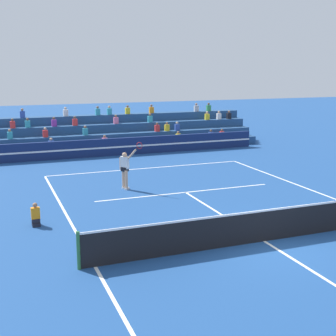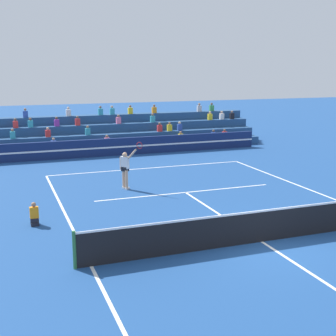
{
  "view_description": "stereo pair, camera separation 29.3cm",
  "coord_description": "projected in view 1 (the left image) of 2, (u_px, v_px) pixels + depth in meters",
  "views": [
    {
      "loc": [
        -7.98,
        -12.13,
        5.47
      ],
      "look_at": [
        -0.71,
        6.78,
        1.1
      ],
      "focal_mm": 50.0,
      "sensor_mm": 36.0,
      "label": 1
    },
    {
      "loc": [
        -7.7,
        -12.23,
        5.47
      ],
      "look_at": [
        -0.71,
        6.78,
        1.1
      ],
      "focal_mm": 50.0,
      "sensor_mm": 36.0,
      "label": 2
    }
  ],
  "objects": [
    {
      "name": "sponsor_banner_wall",
      "position": [
        125.0,
        146.0,
        29.75
      ],
      "size": [
        18.0,
        0.26,
        1.1
      ],
      "color": "navy",
      "rests_on": "ground"
    },
    {
      "name": "court_lines",
      "position": [
        264.0,
        241.0,
        15.01
      ],
      "size": [
        11.1,
        23.9,
        0.01
      ],
      "color": "white",
      "rests_on": "ground"
    },
    {
      "name": "ball_kid_courtside",
      "position": [
        36.0,
        217.0,
        16.41
      ],
      "size": [
        0.3,
        0.36,
        0.84
      ],
      "color": "black",
      "rests_on": "ground"
    },
    {
      "name": "ground_plane",
      "position": [
        264.0,
        241.0,
        15.02
      ],
      "size": [
        120.0,
        120.0,
        0.0
      ],
      "primitive_type": "plane",
      "color": "navy"
    },
    {
      "name": "tennis_player",
      "position": [
        125.0,
        168.0,
        21.23
      ],
      "size": [
        0.84,
        1.08,
        2.31
      ],
      "color": "tan",
      "rests_on": "ground"
    },
    {
      "name": "tennis_net",
      "position": [
        265.0,
        225.0,
        14.9
      ],
      "size": [
        12.0,
        0.1,
        1.1
      ],
      "color": "#2D6B38",
      "rests_on": "ground"
    },
    {
      "name": "bleacher_stand",
      "position": [
        112.0,
        135.0,
        32.59
      ],
      "size": [
        20.21,
        3.8,
        2.83
      ],
      "color": "navy",
      "rests_on": "ground"
    },
    {
      "name": "tennis_ball",
      "position": [
        146.0,
        234.0,
        15.58
      ],
      "size": [
        0.07,
        0.07,
        0.07
      ],
      "primitive_type": "sphere",
      "color": "#C6DB33",
      "rests_on": "ground"
    }
  ]
}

